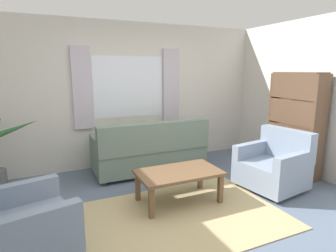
% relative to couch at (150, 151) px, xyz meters
% --- Properties ---
extents(ground_plane, '(6.24, 6.24, 0.00)m').
position_rel_couch_xyz_m(ground_plane, '(-0.18, -1.60, -0.37)').
color(ground_plane, slate).
extents(wall_back, '(5.32, 0.12, 2.60)m').
position_rel_couch_xyz_m(wall_back, '(-0.18, 0.66, 0.93)').
color(wall_back, silver).
rests_on(wall_back, ground_plane).
extents(window_with_curtains, '(1.98, 0.07, 1.40)m').
position_rel_couch_xyz_m(window_with_curtains, '(-0.18, 0.58, 1.08)').
color(window_with_curtains, white).
extents(area_rug, '(2.38, 1.70, 0.01)m').
position_rel_couch_xyz_m(area_rug, '(-0.18, -1.60, -0.36)').
color(area_rug, tan).
rests_on(area_rug, ground_plane).
extents(couch, '(1.90, 0.82, 0.92)m').
position_rel_couch_xyz_m(couch, '(0.00, 0.00, 0.00)').
color(couch, slate).
rests_on(couch, ground_plane).
extents(armchair_left, '(0.98, 1.00, 0.88)m').
position_rel_couch_xyz_m(armchair_left, '(-1.93, -1.71, -0.01)').
color(armchair_left, gray).
rests_on(armchair_left, ground_plane).
extents(armchair_right, '(0.94, 0.95, 0.88)m').
position_rel_couch_xyz_m(armchair_right, '(1.45, -1.40, -0.01)').
color(armchair_right, gray).
rests_on(armchair_right, ground_plane).
extents(coffee_table, '(1.10, 0.64, 0.44)m').
position_rel_couch_xyz_m(coffee_table, '(-0.06, -1.23, 0.01)').
color(coffee_table, brown).
rests_on(coffee_table, ground_plane).
extents(bookshelf, '(0.30, 0.94, 1.72)m').
position_rel_couch_xyz_m(bookshelf, '(2.17, -1.06, 0.52)').
color(bookshelf, brown).
rests_on(bookshelf, ground_plane).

